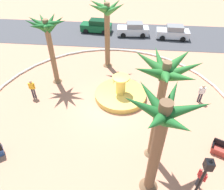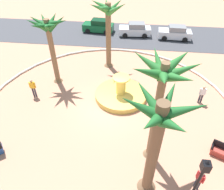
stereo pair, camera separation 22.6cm
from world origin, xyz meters
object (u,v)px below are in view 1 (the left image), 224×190
(palm_tree_near_fountain, at_px, (163,86))
(parked_car_leftmost, at_px, (96,26))
(fountain, at_px, (121,94))
(lamppost, at_px, (199,184))
(palm_tree_far_side, at_px, (48,33))
(parked_car_second, at_px, (133,30))
(person_pedestrian_stroll, at_px, (201,93))
(parked_car_third, at_px, (173,32))
(palm_tree_by_curb, at_px, (107,20))
(person_cyclist_photo, at_px, (32,88))
(palm_tree_mid_plaza, at_px, (159,134))
(person_cyclist_helmet, at_px, (201,177))

(palm_tree_near_fountain, bearing_deg, parked_car_leftmost, 108.77)
(fountain, xyz_separation_m, lamppost, (3.91, -8.67, 2.31))
(fountain, distance_m, palm_tree_far_side, 7.55)
(palm_tree_far_side, xyz_separation_m, lamppost, (9.86, -10.30, -2.04))
(parked_car_leftmost, distance_m, parked_car_second, 4.93)
(person_pedestrian_stroll, height_order, parked_car_leftmost, parked_car_leftmost)
(palm_tree_near_fountain, relative_size, person_pedestrian_stroll, 4.17)
(parked_car_third, bearing_deg, palm_tree_by_curb, -134.94)
(palm_tree_far_side, bearing_deg, palm_tree_near_fountain, -40.63)
(fountain, distance_m, palm_tree_by_curb, 6.76)
(palm_tree_near_fountain, distance_m, parked_car_second, 18.83)
(palm_tree_near_fountain, height_order, person_cyclist_photo, palm_tree_near_fountain)
(lamppost, bearing_deg, parked_car_third, 85.02)
(person_pedestrian_stroll, bearing_deg, palm_tree_mid_plaza, -119.84)
(parked_car_third, bearing_deg, parked_car_leftmost, 173.62)
(palm_tree_near_fountain, relative_size, parked_car_leftmost, 1.68)
(palm_tree_far_side, distance_m, parked_car_second, 13.57)
(palm_tree_near_fountain, bearing_deg, palm_tree_by_curb, 110.90)
(lamppost, distance_m, person_pedestrian_stroll, 9.21)
(fountain, relative_size, palm_tree_by_curb, 0.66)
(palm_tree_near_fountain, bearing_deg, parked_car_third, 78.93)
(palm_tree_far_side, distance_m, person_cyclist_helmet, 14.46)
(palm_tree_by_curb, distance_m, lamppost, 14.81)
(person_cyclist_helmet, relative_size, parked_car_third, 0.40)
(parked_car_second, distance_m, parked_car_third, 5.01)
(palm_tree_mid_plaza, height_order, person_cyclist_helmet, palm_tree_mid_plaza)
(fountain, bearing_deg, parked_car_third, 65.01)
(person_cyclist_photo, height_order, parked_car_second, person_cyclist_photo)
(person_cyclist_helmet, distance_m, parked_car_third, 19.66)
(lamppost, relative_size, person_cyclist_photo, 2.64)
(palm_tree_by_curb, height_order, person_cyclist_photo, palm_tree_by_curb)
(palm_tree_mid_plaza, relative_size, palm_tree_far_side, 1.08)
(palm_tree_far_side, bearing_deg, palm_tree_mid_plaza, -49.04)
(person_pedestrian_stroll, bearing_deg, parked_car_second, 114.00)
(person_pedestrian_stroll, height_order, parked_car_second, parked_car_second)
(palm_tree_far_side, bearing_deg, fountain, -15.26)
(palm_tree_by_curb, distance_m, person_pedestrian_stroll, 10.15)
(palm_tree_by_curb, bearing_deg, lamppost, -67.63)
(lamppost, relative_size, parked_car_leftmost, 1.08)
(palm_tree_far_side, xyz_separation_m, person_cyclist_photo, (-1.22, -2.38, -3.70))
(fountain, relative_size, person_pedestrian_stroll, 2.58)
(palm_tree_far_side, height_order, parked_car_second, palm_tree_far_side)
(person_cyclist_photo, relative_size, parked_car_second, 0.41)
(fountain, distance_m, parked_car_third, 13.60)
(person_cyclist_helmet, height_order, parked_car_second, parked_car_second)
(palm_tree_far_side, relative_size, parked_car_second, 1.46)
(palm_tree_near_fountain, height_order, parked_car_second, palm_tree_near_fountain)
(person_cyclist_photo, distance_m, parked_car_leftmost, 14.51)
(palm_tree_far_side, bearing_deg, parked_car_leftmost, 81.27)
(palm_tree_near_fountain, xyz_separation_m, parked_car_second, (-1.52, 18.20, -4.57))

